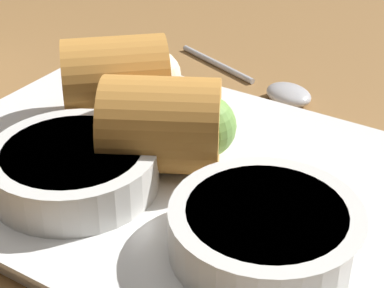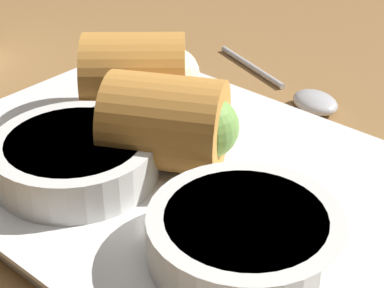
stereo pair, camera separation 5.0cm
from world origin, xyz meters
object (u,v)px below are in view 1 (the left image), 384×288
at_px(dipping_bowl_near, 74,166).
at_px(dipping_bowl_far, 265,228).
at_px(spoon, 279,90).
at_px(serving_plate, 192,187).

distance_m(dipping_bowl_near, dipping_bowl_far, 0.12).
bearing_deg(spoon, serving_plate, 95.15).
relative_size(dipping_bowl_far, spoon, 0.67).
bearing_deg(dipping_bowl_near, serving_plate, -140.15).
bearing_deg(dipping_bowl_near, spoon, -101.58).
relative_size(serving_plate, dipping_bowl_near, 3.52).
xyz_separation_m(dipping_bowl_near, spoon, (-0.04, -0.20, -0.02)).
relative_size(dipping_bowl_near, spoon, 0.67).
bearing_deg(serving_plate, spoon, -84.85).
bearing_deg(dipping_bowl_far, dipping_bowl_near, 4.02).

